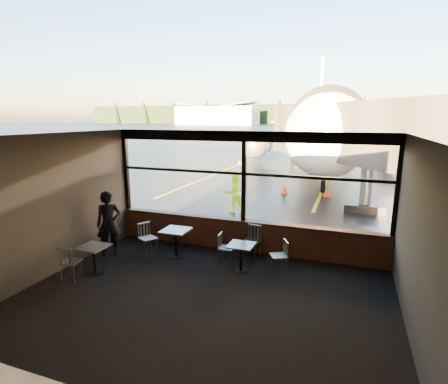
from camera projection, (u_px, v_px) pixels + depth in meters
The scene contains 33 objects.
ground_plane at pixel (344, 129), 120.68m from camera, with size 520.00×520.00×0.00m, color black.
carpet_floor at pixel (203, 298), 7.61m from camera, with size 8.00×6.00×0.01m, color black.
ceiling at pixel (201, 136), 6.88m from camera, with size 8.00×6.00×0.04m, color #38332D.
wall_left at pixel (53, 205), 8.58m from camera, with size 0.04×6.00×3.50m, color #4A423B.
wall_right at pixel (419, 245), 5.91m from camera, with size 0.04×6.00×3.50m, color #4A423B.
wall_back at pixel (109, 285), 4.49m from camera, with size 8.00×0.04×3.50m, color #4A423B.
window_sill at pixel (243, 236), 10.27m from camera, with size 8.00×0.28×0.90m, color #532B19.
window_header at pixel (245, 136), 9.67m from camera, with size 8.00×0.18×0.30m, color black.
mullion_left at pixel (126, 170), 11.23m from camera, with size 0.12×0.12×2.60m, color black.
mullion_centre at pixel (244, 177), 9.91m from camera, with size 0.12×0.12×2.60m, color black.
mullion_right at pixel (398, 186), 8.59m from camera, with size 0.12×0.12×2.60m, color black.
window_transom at pixel (244, 174), 9.89m from camera, with size 8.00×0.10×0.08m, color black.
airliner at pixel (323, 96), 28.88m from camera, with size 30.57×36.69×11.21m, color white, non-canonical shape.
jet_bridge at pixel (373, 151), 13.68m from camera, with size 9.68×11.83×5.16m, color #2D2D2F, non-canonical shape.
cafe_table_near at pixel (241, 257), 8.93m from camera, with size 0.64×0.64×0.70m, color gray, non-canonical shape.
cafe_table_mid at pixel (176, 243), 9.81m from camera, with size 0.73×0.73×0.80m, color #ABA59D, non-canonical shape.
cafe_table_left at pixel (94, 260), 8.75m from camera, with size 0.66×0.66×0.73m, color #ACA59E, non-canonical shape.
chair_near_e at pixel (279, 256), 8.85m from camera, with size 0.45×0.45×0.83m, color #ADA79C, non-canonical shape.
chair_near_w at pixel (226, 248), 9.40m from camera, with size 0.45×0.45×0.82m, color #B3AEA1, non-canonical shape.
chair_near_n at pixel (252, 242), 9.75m from camera, with size 0.50×0.50×0.92m, color #AAA699, non-canonical shape.
chair_mid_w at pixel (148, 239), 10.04m from camera, with size 0.49×0.49×0.90m, color #BCB7AA, non-canonical shape.
chair_left_s at pixel (71, 262), 8.44m from camera, with size 0.48×0.48×0.88m, color #B6B1A4, non-canonical shape.
passenger at pixel (109, 224), 9.85m from camera, with size 0.67×0.44×1.85m, color black.
ground_crew at pixel (234, 193), 14.42m from camera, with size 0.79×0.62×1.63m, color #BFF219.
cone_nose at pixel (327, 191), 17.42m from camera, with size 0.38×0.38×0.53m, color #FF5F08.
cone_wing at pixel (240, 162), 29.19m from camera, with size 0.31×0.31×0.43m, color #FF5708.
hangar_left at pixel (217, 115), 198.07m from camera, with size 45.00×18.00×11.00m, color silver, non-canonical shape.
hangar_mid at pixel (348, 116), 179.39m from camera, with size 38.00×15.00×10.00m, color silver, non-canonical shape.
fuel_tank_a at pixel (288, 119), 187.07m from camera, with size 8.00×8.00×6.00m, color silver.
fuel_tank_b at pixel (307, 119), 183.73m from camera, with size 8.00×8.00×6.00m, color silver.
fuel_tank_c at pixel (327, 119), 180.39m from camera, with size 8.00×8.00×6.00m, color silver.
treeline at pixel (349, 114), 202.16m from camera, with size 360.00×3.00×12.00m, color black.
cone_extra at pixel (284, 189), 18.06m from camera, with size 0.37×0.37×0.52m, color #FF3B08.
Camera 1 is at (2.80, -9.38, 3.85)m, focal length 28.00 mm.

